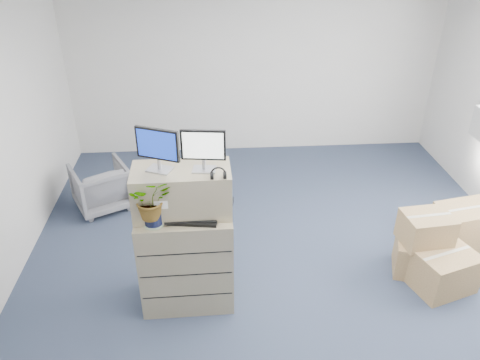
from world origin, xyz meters
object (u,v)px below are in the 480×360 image
object	(u,v)px
potted_plant	(152,203)
office_chair	(101,184)
keyboard	(189,219)
water_bottle	(191,198)
filing_cabinet_lower	(187,258)
monitor_left	(158,147)
monitor_right	(203,148)

from	to	relation	value
potted_plant	office_chair	bearing A→B (deg)	115.43
keyboard	water_bottle	bearing A→B (deg)	93.74
filing_cabinet_lower	office_chair	size ratio (longest dim) A/B	1.52
filing_cabinet_lower	monitor_left	world-z (taller)	monitor_left
potted_plant	keyboard	bearing A→B (deg)	9.14
monitor_right	office_chair	distance (m)	2.77
keyboard	potted_plant	size ratio (longest dim) A/B	1.16
monitor_right	potted_plant	world-z (taller)	monitor_right
monitor_left	water_bottle	bearing A→B (deg)	27.12
monitor_left	water_bottle	size ratio (longest dim) A/B	1.58
monitor_left	keyboard	size ratio (longest dim) A/B	0.76
monitor_right	potted_plant	size ratio (longest dim) A/B	0.86
potted_plant	office_chair	size ratio (longest dim) A/B	0.66
monitor_right	office_chair	bearing A→B (deg)	135.12
monitor_left	monitor_right	xyz separation A→B (m)	(0.41, -0.03, -0.01)
office_chair	monitor_left	bearing A→B (deg)	92.46
water_bottle	potted_plant	distance (m)	0.42
water_bottle	office_chair	bearing A→B (deg)	125.74
office_chair	water_bottle	bearing A→B (deg)	98.55
filing_cabinet_lower	office_chair	xyz separation A→B (m)	(-1.24, 1.90, -0.19)
filing_cabinet_lower	monitor_left	distance (m)	1.25
monitor_right	water_bottle	xyz separation A→B (m)	(-0.14, 0.05, -0.56)
filing_cabinet_lower	monitor_left	bearing A→B (deg)	164.13
monitor_left	office_chair	xyz separation A→B (m)	(-1.05, 1.85, -1.42)
potted_plant	monitor_right	bearing A→B (deg)	19.68
monitor_right	potted_plant	bearing A→B (deg)	-153.11
monitor_left	keyboard	bearing A→B (deg)	-7.82
keyboard	filing_cabinet_lower	bearing A→B (deg)	129.31
monitor_right	potted_plant	xyz separation A→B (m)	(-0.49, -0.17, -0.46)
monitor_left	potted_plant	xyz separation A→B (m)	(-0.08, -0.20, -0.46)
potted_plant	filing_cabinet_lower	bearing A→B (deg)	29.63
office_chair	keyboard	bearing A→B (deg)	95.90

